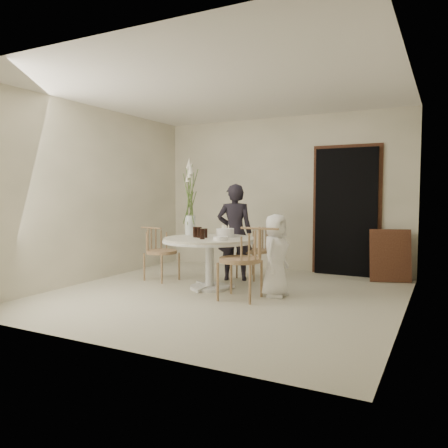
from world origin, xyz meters
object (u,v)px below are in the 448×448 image
at_px(chair_right, 250,253).
at_px(boy, 275,255).
at_px(chair_far, 258,245).
at_px(flower_vase, 190,198).
at_px(chair_left, 156,246).
at_px(girl, 235,232).
at_px(birthday_cake, 225,233).
at_px(table, 210,246).

xyz_separation_m(chair_right, boy, (0.22, 0.34, -0.07)).
xyz_separation_m(chair_far, flower_vase, (-0.77, -0.84, 0.76)).
xyz_separation_m(chair_left, boy, (2.07, -0.21, 0.01)).
distance_m(chair_far, girl, 0.50).
bearing_deg(birthday_cake, table, -126.00).
bearing_deg(flower_vase, chair_right, -25.94).
height_order(chair_far, boy, boy).
bearing_deg(birthday_cake, chair_right, -41.11).
bearing_deg(flower_vase, chair_far, 47.34).
bearing_deg(chair_far, flower_vase, -113.14).
height_order(table, flower_vase, flower_vase).
xyz_separation_m(girl, boy, (0.96, -0.75, -0.21)).
bearing_deg(chair_far, chair_right, -51.74).
distance_m(girl, boy, 1.23).
relative_size(girl, boy, 1.38).
xyz_separation_m(chair_left, girl, (1.11, 0.54, 0.22)).
distance_m(chair_right, chair_left, 1.93).
distance_m(table, chair_left, 1.09).
xyz_separation_m(chair_far, chair_right, (0.49, -1.45, 0.08)).
distance_m(table, chair_right, 0.86).
bearing_deg(girl, birthday_cake, 78.18).
distance_m(boy, flower_vase, 1.68).
bearing_deg(table, boy, -0.84).
relative_size(table, chair_right, 1.41).
height_order(boy, birthday_cake, boy).
relative_size(table, boy, 1.22).
xyz_separation_m(birthday_cake, flower_vase, (-0.63, 0.06, 0.49)).
distance_m(table, birthday_cake, 0.30).
height_order(chair_left, girl, girl).
bearing_deg(boy, chair_left, 85.80).
bearing_deg(table, chair_left, 169.59).
bearing_deg(chair_far, birthday_cake, -79.42).
bearing_deg(chair_right, girl, -149.18).
distance_m(chair_left, girl, 1.25).
relative_size(chair_right, chair_left, 1.13).
bearing_deg(chair_left, girl, -54.34).
xyz_separation_m(table, chair_far, (0.29, 1.10, -0.09)).
bearing_deg(chair_left, boy, -85.92).
distance_m(birthday_cake, flower_vase, 0.80).
bearing_deg(birthday_cake, chair_far, 81.07).
xyz_separation_m(table, birthday_cake, (0.15, 0.20, 0.18)).
bearing_deg(chair_right, flower_vase, -119.33).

